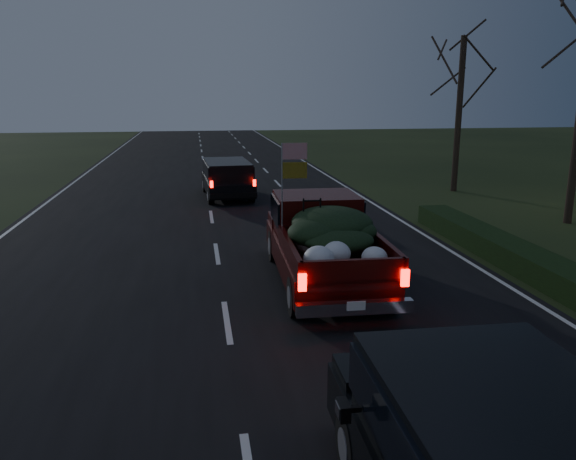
{
  "coord_description": "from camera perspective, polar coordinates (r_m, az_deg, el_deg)",
  "views": [
    {
      "loc": [
        -0.5,
        -10.61,
        4.49
      ],
      "look_at": [
        1.63,
        2.3,
        1.3
      ],
      "focal_mm": 35.0,
      "sensor_mm": 36.0,
      "label": 1
    }
  ],
  "objects": [
    {
      "name": "ground",
      "position": [
        11.53,
        -6.22,
        -9.3
      ],
      "size": [
        120.0,
        120.0,
        0.0
      ],
      "primitive_type": "plane",
      "color": "black",
      "rests_on": "ground"
    },
    {
      "name": "road_asphalt",
      "position": [
        11.52,
        -6.22,
        -9.26
      ],
      "size": [
        14.0,
        120.0,
        0.02
      ],
      "primitive_type": "cube",
      "color": "black",
      "rests_on": "ground"
    },
    {
      "name": "hedge_row",
      "position": [
        16.48,
        21.28,
        -1.98
      ],
      "size": [
        1.0,
        10.0,
        0.6
      ],
      "primitive_type": "cube",
      "color": "black",
      "rests_on": "ground"
    },
    {
      "name": "bare_tree_far",
      "position": [
        27.38,
        17.21,
        14.67
      ],
      "size": [
        3.6,
        3.6,
        7.0
      ],
      "color": "black",
      "rests_on": "ground"
    },
    {
      "name": "pickup_truck",
      "position": [
        13.52,
        3.63,
        -0.7
      ],
      "size": [
        2.38,
        5.82,
        3.02
      ],
      "rotation": [
        0.0,
        0.0,
        -0.03
      ],
      "color": "#3B0A08",
      "rests_on": "ground"
    },
    {
      "name": "lead_suv",
      "position": [
        24.84,
        -6.2,
        5.56
      ],
      "size": [
        2.16,
        4.71,
        1.33
      ],
      "rotation": [
        0.0,
        0.0,
        0.05
      ],
      "color": "black",
      "rests_on": "ground"
    }
  ]
}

